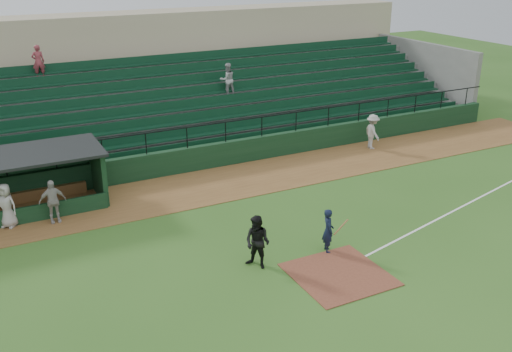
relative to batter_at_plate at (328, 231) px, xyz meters
name	(u,v)px	position (x,y,z in m)	size (l,w,h in m)	color
ground	(322,261)	(-0.55, -0.52, -0.82)	(90.00, 90.00, 0.00)	#315C1E
warning_track	(226,183)	(-0.55, 7.48, -0.80)	(40.00, 4.00, 0.03)	brown
home_plate_dirt	(339,274)	(-0.55, -1.52, -0.80)	(3.00, 3.00, 0.03)	brown
foul_line	(466,204)	(7.45, 0.68, -0.81)	(18.00, 0.09, 0.01)	white
stadium_structure	(164,95)	(-0.55, 15.94, 1.49)	(38.00, 13.08, 6.40)	black
batter_at_plate	(328,231)	(0.00, 0.00, 0.00)	(1.07, 0.71, 1.63)	black
umpire	(257,242)	(-2.71, 0.17, 0.12)	(0.91, 0.71, 1.87)	black
runner	(372,132)	(8.42, 8.37, 0.14)	(1.20, 0.69, 1.86)	#AAA69F
dugout_player_a	(53,201)	(-8.22, 6.81, 0.09)	(1.03, 0.43, 1.75)	#ADA8A2
dugout_player_b	(6,206)	(-9.86, 7.20, 0.10)	(0.86, 0.56, 1.77)	#AAA59F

